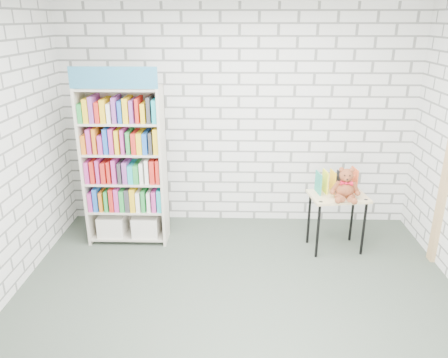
{
  "coord_description": "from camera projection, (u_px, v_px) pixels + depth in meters",
  "views": [
    {
      "loc": [
        -0.03,
        -3.51,
        2.62
      ],
      "look_at": [
        -0.16,
        0.95,
        0.97
      ],
      "focal_mm": 35.0,
      "sensor_mm": 36.0,
      "label": 1
    }
  ],
  "objects": [
    {
      "name": "door_trim",
      "position": [
        446.0,
        174.0,
        4.66
      ],
      "size": [
        0.05,
        0.12,
        2.1
      ],
      "primitive_type": "cube",
      "color": "tan",
      "rests_on": "ground"
    },
    {
      "name": "table_books",
      "position": [
        336.0,
        181.0,
        5.09
      ],
      "size": [
        0.47,
        0.26,
        0.27
      ],
      "color": "#22957A",
      "rests_on": "display_table"
    },
    {
      "name": "teddy_bear",
      "position": [
        345.0,
        186.0,
        4.9
      ],
      "size": [
        0.34,
        0.32,
        0.36
      ],
      "color": "maroon",
      "rests_on": "display_table"
    },
    {
      "name": "ground",
      "position": [
        237.0,
        307.0,
        4.2
      ],
      "size": [
        4.5,
        4.5,
        0.0
      ],
      "primitive_type": "plane",
      "color": "#3E493E",
      "rests_on": "ground"
    },
    {
      "name": "display_table",
      "position": [
        338.0,
        203.0,
        5.07
      ],
      "size": [
        0.7,
        0.53,
        0.69
      ],
      "color": "#DBBF83",
      "rests_on": "ground"
    },
    {
      "name": "bookshelf",
      "position": [
        125.0,
        166.0,
        5.17
      ],
      "size": [
        0.95,
        0.37,
        2.13
      ],
      "color": "beige",
      "rests_on": "ground"
    },
    {
      "name": "room_shell",
      "position": [
        240.0,
        126.0,
        3.58
      ],
      "size": [
        4.52,
        4.02,
        2.81
      ],
      "color": "silver",
      "rests_on": "ground"
    }
  ]
}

